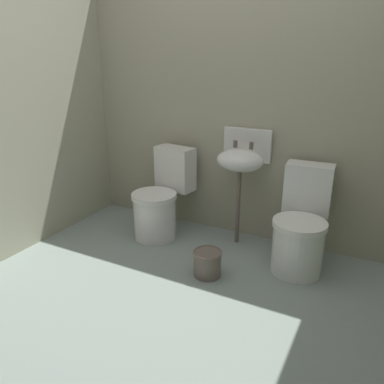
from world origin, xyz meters
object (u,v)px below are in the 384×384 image
(toilet_right, at_px, (301,229))
(bucket, at_px, (207,263))
(toilet_left, at_px, (161,201))
(sink, at_px, (241,159))

(toilet_right, relative_size, bucket, 3.51)
(toilet_left, distance_m, sink, 0.83)
(toilet_right, height_order, sink, sink)
(toilet_right, bearing_deg, toilet_left, -3.66)
(bucket, bearing_deg, toilet_right, 38.35)
(toilet_right, xyz_separation_m, sink, (-0.58, 0.19, 0.43))
(toilet_right, bearing_deg, bucket, 34.70)
(sink, bearing_deg, toilet_right, -18.09)
(toilet_right, distance_m, bucket, 0.76)
(sink, bearing_deg, bucket, -89.71)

